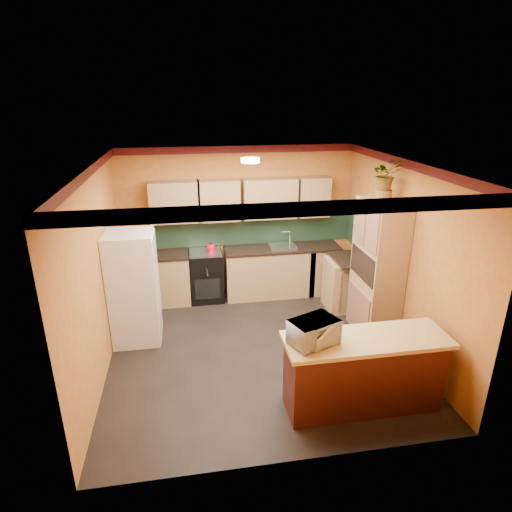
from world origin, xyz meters
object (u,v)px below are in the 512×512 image
Objects in this scene: base_cabinets_back at (241,274)px; pantry at (377,270)px; breakfast_bar at (363,374)px; fridge at (134,288)px; microwave at (314,332)px; stove at (206,276)px.

pantry is at bearing -41.16° from base_cabinets_back.
pantry is at bearing 62.34° from breakfast_bar.
base_cabinets_back and breakfast_bar have the same top height.
fridge reaches higher than base_cabinets_back.
fridge is at bearing 114.09° from microwave.
breakfast_bar is at bearing -72.34° from base_cabinets_back.
microwave is (0.39, -3.21, 0.63)m from base_cabinets_back.
pantry is at bearing -33.17° from stove.
fridge is at bearing -132.93° from stove.
breakfast_bar is at bearing -22.78° from microwave.
fridge is 0.81× the size of pantry.
fridge is 3.63m from pantry.
breakfast_bar is 0.90m from microwave.
base_cabinets_back is 2.16m from fridge.
base_cabinets_back is 2.53m from pantry.
pantry is (3.60, -0.41, 0.20)m from fridge.
microwave is (1.01, -3.21, 0.62)m from stove.
stove reaches higher than base_cabinets_back.
breakfast_bar is 3.49× the size of microwave.
microwave reaches higher than base_cabinets_back.
pantry is (1.85, -1.62, 0.61)m from base_cabinets_back.
fridge is at bearing 144.16° from breakfast_bar.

